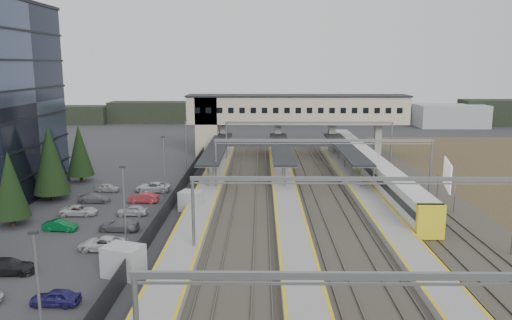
{
  "coord_description": "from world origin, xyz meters",
  "views": [
    {
      "loc": [
        3.93,
        -49.74,
        16.64
      ],
      "look_at": [
        3.22,
        16.12,
        4.0
      ],
      "focal_mm": 35.0,
      "sensor_mm": 36.0,
      "label": 1
    }
  ],
  "objects_px": {
    "relay_cabin_far": "(191,201)",
    "train": "(369,165)",
    "relay_cabin_near": "(124,261)",
    "billboard": "(447,176)",
    "footbridge": "(282,113)"
  },
  "relations": [
    {
      "from": "relay_cabin_near",
      "to": "billboard",
      "type": "distance_m",
      "value": 38.39
    },
    {
      "from": "relay_cabin_far",
      "to": "billboard",
      "type": "xyz_separation_m",
      "value": [
        29.93,
        1.52,
        2.65
      ]
    },
    {
      "from": "train",
      "to": "relay_cabin_far",
      "type": "bearing_deg",
      "value": -144.7
    },
    {
      "from": "relay_cabin_near",
      "to": "relay_cabin_far",
      "type": "distance_m",
      "value": 18.51
    },
    {
      "from": "train",
      "to": "billboard",
      "type": "xyz_separation_m",
      "value": [
        5.74,
        -15.6,
        1.87
      ]
    },
    {
      "from": "train",
      "to": "footbridge",
      "type": "bearing_deg",
      "value": 123.02
    },
    {
      "from": "relay_cabin_far",
      "to": "train",
      "type": "relative_size",
      "value": 0.05
    },
    {
      "from": "relay_cabin_near",
      "to": "billboard",
      "type": "bearing_deg",
      "value": 31.12
    },
    {
      "from": "relay_cabin_near",
      "to": "footbridge",
      "type": "bearing_deg",
      "value": 74.8
    },
    {
      "from": "footbridge",
      "to": "relay_cabin_far",
      "type": "bearing_deg",
      "value": -108.25
    },
    {
      "from": "train",
      "to": "billboard",
      "type": "bearing_deg",
      "value": -69.79
    },
    {
      "from": "relay_cabin_far",
      "to": "footbridge",
      "type": "height_order",
      "value": "footbridge"
    },
    {
      "from": "footbridge",
      "to": "train",
      "type": "height_order",
      "value": "footbridge"
    },
    {
      "from": "relay_cabin_near",
      "to": "footbridge",
      "type": "xyz_separation_m",
      "value": [
        14.75,
        54.32,
        6.69
      ]
    },
    {
      "from": "relay_cabin_near",
      "to": "train",
      "type": "distance_m",
      "value": 44.56
    }
  ]
}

